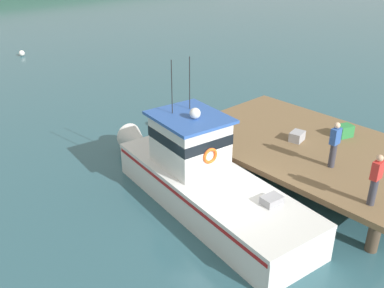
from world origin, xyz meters
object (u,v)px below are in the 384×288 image
object	(u,v)px
crate_single_far	(344,131)
deckhand_further_back	(334,144)
mooring_buoy_outer	(159,122)
main_fishing_boat	(201,176)
mooring_buoy_channel_marker	(22,53)
crate_stack_mid_dock	(297,136)
deckhand_by_the_boat	(375,179)

from	to	relation	value
crate_single_far	deckhand_further_back	world-z (taller)	deckhand_further_back
mooring_buoy_outer	deckhand_further_back	bearing A→B (deg)	-86.54
main_fishing_boat	mooring_buoy_channel_marker	size ratio (longest dim) A/B	23.33
mooring_buoy_channel_marker	mooring_buoy_outer	distance (m)	17.51
crate_stack_mid_dock	mooring_buoy_outer	size ratio (longest dim) A/B	1.20
crate_single_far	mooring_buoy_outer	size ratio (longest dim) A/B	1.20
crate_single_far	deckhand_by_the_boat	size ratio (longest dim) A/B	0.37
main_fishing_boat	mooring_buoy_channel_marker	distance (m)	23.82
crate_stack_mid_dock	crate_single_far	xyz separation A→B (m)	(1.67, -1.02, 0.06)
crate_stack_mid_dock	crate_single_far	bearing A→B (deg)	-31.41
crate_single_far	mooring_buoy_outer	xyz separation A→B (m)	(-3.06, 7.79, -1.19)
mooring_buoy_outer	deckhand_by_the_boat	bearing A→B (deg)	-93.45
deckhand_by_the_boat	deckhand_further_back	bearing A→B (deg)	59.68
mooring_buoy_channel_marker	mooring_buoy_outer	world-z (taller)	mooring_buoy_outer
crate_stack_mid_dock	mooring_buoy_channel_marker	xyz separation A→B (m)	(-0.65, 24.27, -1.17)
mooring_buoy_outer	crate_stack_mid_dock	bearing A→B (deg)	-78.42
deckhand_further_back	deckhand_by_the_boat	bearing A→B (deg)	-120.32
crate_stack_mid_dock	deckhand_by_the_boat	world-z (taller)	deckhand_by_the_boat
crate_stack_mid_dock	mooring_buoy_outer	xyz separation A→B (m)	(-1.39, 6.77, -1.13)
deckhand_by_the_boat	crate_stack_mid_dock	bearing A→B (deg)	63.12
deckhand_further_back	mooring_buoy_outer	world-z (taller)	deckhand_further_back
deckhand_further_back	crate_stack_mid_dock	bearing A→B (deg)	66.81
main_fishing_boat	crate_stack_mid_dock	size ratio (longest dim) A/B	16.59
crate_stack_mid_dock	deckhand_further_back	bearing A→B (deg)	-113.19
crate_single_far	mooring_buoy_channel_marker	distance (m)	25.43
crate_single_far	mooring_buoy_outer	distance (m)	8.46
crate_single_far	mooring_buoy_outer	world-z (taller)	crate_single_far
deckhand_by_the_boat	crate_single_far	bearing A→B (deg)	38.94
main_fishing_boat	deckhand_by_the_boat	bearing A→B (deg)	-64.02
main_fishing_boat	mooring_buoy_channel_marker	xyz separation A→B (m)	(3.71, 23.51, -0.79)
deckhand_further_back	mooring_buoy_outer	bearing A→B (deg)	93.46
crate_stack_mid_dock	deckhand_further_back	xyz separation A→B (m)	(-0.86, -2.00, 0.68)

